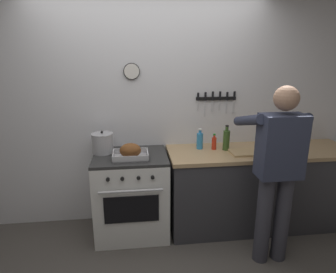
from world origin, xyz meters
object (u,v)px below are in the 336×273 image
(bottle_vinegar, at_px, (269,134))
(bottle_hot_sauce, at_px, (214,143))
(stock_pot, at_px, (103,143))
(cutting_board, at_px, (247,152))
(bottle_wine_red, at_px, (275,132))
(stove, at_px, (132,194))
(roasting_pan, at_px, (130,152))
(person_cook, at_px, (277,166))
(bottle_dish_soap, at_px, (200,140))
(bottle_olive_oil, at_px, (226,140))

(bottle_vinegar, bearing_deg, bottle_hot_sauce, -169.12)
(stock_pot, xyz_separation_m, bottle_hot_sauce, (1.20, -0.03, -0.03))
(cutting_board, bearing_deg, bottle_wine_red, 34.90)
(stock_pot, bearing_deg, stove, -22.04)
(roasting_pan, relative_size, bottle_wine_red, 1.08)
(person_cook, distance_m, bottle_hot_sauce, 0.78)
(roasting_pan, relative_size, stock_pot, 1.48)
(stock_pot, bearing_deg, roasting_pan, -36.15)
(cutting_board, xyz_separation_m, bottle_wine_red, (0.45, 0.31, 0.13))
(bottle_wine_red, bearing_deg, stock_pot, -176.74)
(bottle_vinegar, xyz_separation_m, bottle_wine_red, (0.08, 0.01, 0.02))
(roasting_pan, xyz_separation_m, bottle_dish_soap, (0.76, 0.22, 0.03))
(roasting_pan, relative_size, bottle_hot_sauce, 2.01)
(cutting_board, distance_m, bottle_olive_oil, 0.26)
(bottle_olive_oil, bearing_deg, person_cook, -67.05)
(roasting_pan, xyz_separation_m, bottle_wine_red, (1.67, 0.32, 0.07))
(roasting_pan, bearing_deg, stove, 93.74)
(bottle_dish_soap, distance_m, bottle_wine_red, 0.92)
(stove, height_order, person_cook, person_cook)
(bottle_vinegar, height_order, bottle_hot_sauce, bottle_vinegar)
(bottle_hot_sauce, relative_size, bottle_olive_oil, 0.63)
(roasting_pan, relative_size, bottle_dish_soap, 1.56)
(roasting_pan, xyz_separation_m, cutting_board, (1.22, 0.01, -0.06))
(stove, distance_m, bottle_hot_sauce, 1.05)
(bottle_vinegar, distance_m, bottle_dish_soap, 0.84)
(bottle_hot_sauce, distance_m, bottle_olive_oil, 0.14)
(stock_pot, relative_size, bottle_wine_red, 0.73)
(person_cook, relative_size, cutting_board, 4.61)
(person_cook, height_order, bottle_hot_sauce, person_cook)
(roasting_pan, xyz_separation_m, bottle_hot_sauce, (0.91, 0.18, 0.01))
(bottle_hot_sauce, relative_size, bottle_wine_red, 0.54)
(roasting_pan, bearing_deg, stock_pot, 143.85)
(bottle_vinegar, distance_m, bottle_olive_oil, 0.58)
(person_cook, height_order, roasting_pan, person_cook)
(roasting_pan, height_order, stock_pot, stock_pot)
(stock_pot, relative_size, cutting_board, 0.66)
(bottle_hot_sauce, bearing_deg, cutting_board, -28.25)
(stove, xyz_separation_m, bottle_wine_red, (1.68, 0.23, 0.59))
(person_cook, xyz_separation_m, bottle_vinegar, (0.29, 0.80, 0.06))
(cutting_board, bearing_deg, roasting_pan, -179.49)
(cutting_board, xyz_separation_m, bottle_olive_oil, (-0.19, 0.13, 0.11))
(stove, height_order, bottle_dish_soap, bottle_dish_soap)
(stove, bearing_deg, cutting_board, -4.03)
(stove, xyz_separation_m, bottle_dish_soap, (0.76, 0.12, 0.54))
(person_cook, distance_m, bottle_vinegar, 0.85)
(bottle_dish_soap, bearing_deg, bottle_vinegar, 6.21)
(stove, bearing_deg, bottle_wine_red, 7.71)
(person_cook, xyz_separation_m, bottle_hot_sauce, (-0.39, 0.67, 0.02))
(stove, height_order, stock_pot, stock_pot)
(person_cook, bearing_deg, stock_pot, 70.04)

